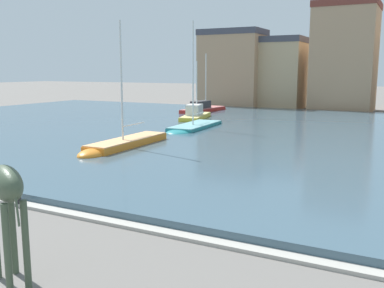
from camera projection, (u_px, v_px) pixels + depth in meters
The scene contains 11 objects.
harbor_water at pixel (302, 137), 33.35m from camera, with size 84.65×42.86×0.37m, color #3D5666.
quay_edge_coping at pixel (142, 228), 14.43m from camera, with size 84.65×0.50×0.12m, color #ADA89E.
giraffe_statue at pixel (5, 186), 10.48m from camera, with size 2.62×1.59×4.82m.
sailboat_orange at pixel (121, 146), 27.58m from camera, with size 1.86×8.28×8.20m.
sailboat_red at pixel (206, 110), 51.99m from camera, with size 2.50×8.79×7.09m.
sailboat_yellow at pixel (196, 116), 44.24m from camera, with size 3.47×7.53×6.09m.
sailboat_teal at pixel (192, 128), 36.63m from camera, with size 2.67×7.97×9.14m.
mooring_bollard at pixel (18, 200), 16.84m from camera, with size 0.24×0.24×0.50m, color #232326.
townhouse_end_terrace at pixel (233, 69), 60.77m from camera, with size 8.54×5.91×10.66m.
townhouse_corner_house at pixel (283, 73), 59.07m from camera, with size 5.57×5.95×9.55m.
townhouse_narrow_midrow at pixel (345, 58), 55.15m from camera, with size 7.54×7.58×13.46m.
Camera 1 is at (7.83, -2.35, 5.20)m, focal length 40.91 mm.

